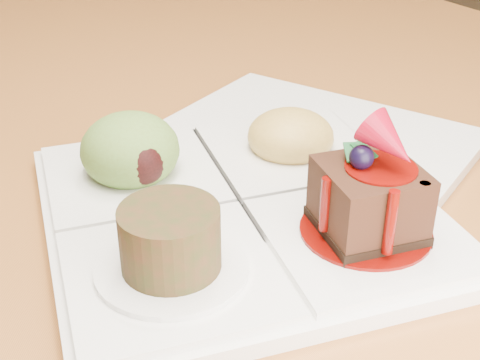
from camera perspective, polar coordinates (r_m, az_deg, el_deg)
dining_table at (r=0.78m, az=-1.31°, el=3.02°), size 1.00×1.80×0.75m
sampler_plate at (r=0.51m, az=-0.38°, el=-1.04°), size 0.35×0.35×0.11m
second_plate at (r=0.60m, az=4.64°, el=2.16°), size 0.36×0.36×0.01m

